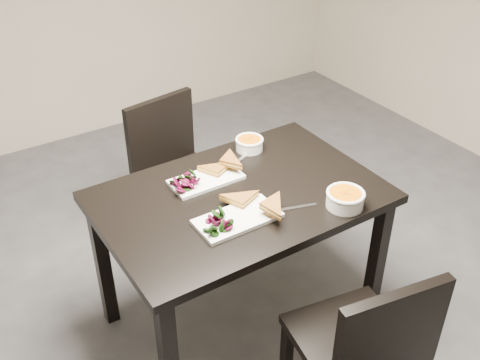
{
  "coord_description": "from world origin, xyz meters",
  "views": [
    {
      "loc": [
        -0.9,
        -1.44,
        2.13
      ],
      "look_at": [
        0.17,
        0.23,
        0.82
      ],
      "focal_mm": 42.35,
      "sensor_mm": 36.0,
      "label": 1
    }
  ],
  "objects": [
    {
      "name": "table",
      "position": [
        0.17,
        0.23,
        0.65
      ],
      "size": [
        1.2,
        0.8,
        0.75
      ],
      "color": "black",
      "rests_on": "ground"
    },
    {
      "name": "chair_near",
      "position": [
        0.24,
        -0.52,
        0.48
      ],
      "size": [
        0.49,
        0.49,
        0.85
      ],
      "rotation": [
        0.0,
        0.0,
        -0.17
      ],
      "color": "black",
      "rests_on": "ground"
    },
    {
      "name": "chair_far",
      "position": [
        0.23,
        0.97,
        0.48
      ],
      "size": [
        0.48,
        0.48,
        0.85
      ],
      "rotation": [
        0.0,
        0.0,
        0.16
      ],
      "color": "black",
      "rests_on": "ground"
    },
    {
      "name": "plate_near",
      "position": [
        0.06,
        0.08,
        0.76
      ],
      "size": [
        0.34,
        0.17,
        0.02
      ],
      "primitive_type": "cube",
      "color": "white",
      "rests_on": "table"
    },
    {
      "name": "sandwich_near",
      "position": [
        0.13,
        0.09,
        0.79
      ],
      "size": [
        0.21,
        0.18,
        0.06
      ],
      "primitive_type": null,
      "rotation": [
        0.0,
        0.0,
        0.4
      ],
      "color": "#A96823",
      "rests_on": "plate_near"
    },
    {
      "name": "salad_near",
      "position": [
        -0.04,
        0.08,
        0.79
      ],
      "size": [
        0.11,
        0.1,
        0.05
      ],
      "primitive_type": null,
      "color": "black",
      "rests_on": "plate_near"
    },
    {
      "name": "soup_bowl_near",
      "position": [
        0.49,
        -0.08,
        0.79
      ],
      "size": [
        0.16,
        0.16,
        0.07
      ],
      "color": "white",
      "rests_on": "table"
    },
    {
      "name": "cutlery_near",
      "position": [
        0.31,
        0.02,
        0.75
      ],
      "size": [
        0.18,
        0.07,
        0.0
      ],
      "primitive_type": "cube",
      "rotation": [
        0.0,
        0.0,
        -0.3
      ],
      "color": "silver",
      "rests_on": "table"
    },
    {
      "name": "plate_far",
      "position": [
        0.1,
        0.39,
        0.76
      ],
      "size": [
        0.32,
        0.16,
        0.02
      ],
      "primitive_type": "cube",
      "color": "white",
      "rests_on": "table"
    },
    {
      "name": "sandwich_far",
      "position": [
        0.17,
        0.38,
        0.79
      ],
      "size": [
        0.2,
        0.18,
        0.05
      ],
      "primitive_type": null,
      "rotation": [
        0.0,
        0.0,
        0.46
      ],
      "color": "#A96823",
      "rests_on": "plate_far"
    },
    {
      "name": "salad_far",
      "position": [
        0.0,
        0.39,
        0.79
      ],
      "size": [
        0.1,
        0.09,
        0.04
      ],
      "primitive_type": null,
      "color": "black",
      "rests_on": "plate_far"
    },
    {
      "name": "soup_bowl_far",
      "position": [
        0.42,
        0.52,
        0.78
      ],
      "size": [
        0.14,
        0.14,
        0.06
      ],
      "color": "white",
      "rests_on": "table"
    },
    {
      "name": "cutlery_far",
      "position": [
        0.3,
        0.45,
        0.75
      ],
      "size": [
        0.17,
        0.09,
        0.0
      ],
      "primitive_type": "cube",
      "rotation": [
        0.0,
        0.0,
        0.42
      ],
      "color": "silver",
      "rests_on": "table"
    }
  ]
}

